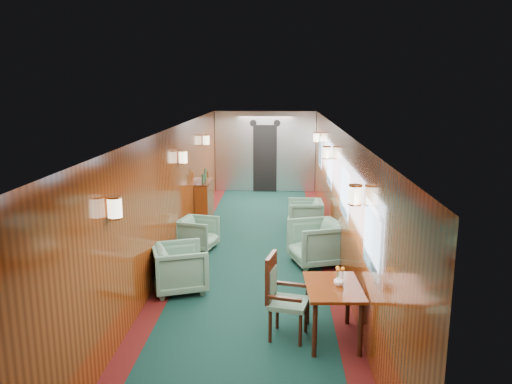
{
  "coord_description": "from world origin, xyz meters",
  "views": [
    {
      "loc": [
        0.46,
        -8.86,
        3.15
      ],
      "look_at": [
        0.0,
        0.42,
        1.15
      ],
      "focal_mm": 35.0,
      "sensor_mm": 36.0,
      "label": 1
    }
  ],
  "objects_px": {
    "dining_table": "(333,294)",
    "armchair_left_far": "(198,233)",
    "armchair_right_near": "(316,243)",
    "armchair_right_far": "(305,215)",
    "credenza": "(204,200)",
    "armchair_left_near": "(180,268)",
    "side_chair": "(281,293)"
  },
  "relations": [
    {
      "from": "dining_table",
      "to": "armchair_left_far",
      "type": "relative_size",
      "value": 1.44
    },
    {
      "from": "armchair_right_near",
      "to": "armchair_right_far",
      "type": "bearing_deg",
      "value": 165.12
    },
    {
      "from": "armchair_right_near",
      "to": "armchair_left_far",
      "type": "bearing_deg",
      "value": -125.64
    },
    {
      "from": "credenza",
      "to": "armchair_left_far",
      "type": "relative_size",
      "value": 1.75
    },
    {
      "from": "armchair_right_far",
      "to": "credenza",
      "type": "bearing_deg",
      "value": -110.75
    },
    {
      "from": "armchair_left_near",
      "to": "armchair_right_far",
      "type": "relative_size",
      "value": 1.07
    },
    {
      "from": "armchair_right_far",
      "to": "dining_table",
      "type": "bearing_deg",
      "value": 0.13
    },
    {
      "from": "side_chair",
      "to": "armchair_left_far",
      "type": "relative_size",
      "value": 1.57
    },
    {
      "from": "dining_table",
      "to": "side_chair",
      "type": "height_order",
      "value": "side_chair"
    },
    {
      "from": "armchair_right_near",
      "to": "armchair_right_far",
      "type": "xyz_separation_m",
      "value": [
        -0.09,
        2.12,
        -0.05
      ]
    },
    {
      "from": "dining_table",
      "to": "armchair_right_far",
      "type": "xyz_separation_m",
      "value": [
        -0.11,
        4.83,
        -0.26
      ]
    },
    {
      "from": "side_chair",
      "to": "credenza",
      "type": "bearing_deg",
      "value": 121.02
    },
    {
      "from": "armchair_right_far",
      "to": "side_chair",
      "type": "bearing_deg",
      "value": -7.63
    },
    {
      "from": "dining_table",
      "to": "armchair_left_far",
      "type": "distance_m",
      "value": 4.13
    },
    {
      "from": "credenza",
      "to": "dining_table",
      "type": "bearing_deg",
      "value": -66.44
    },
    {
      "from": "dining_table",
      "to": "armchair_left_near",
      "type": "height_order",
      "value": "armchair_left_near"
    },
    {
      "from": "dining_table",
      "to": "armchair_left_far",
      "type": "height_order",
      "value": "dining_table"
    },
    {
      "from": "armchair_right_far",
      "to": "armchair_left_near",
      "type": "bearing_deg",
      "value": -32.96
    },
    {
      "from": "armchair_left_far",
      "to": "armchair_right_far",
      "type": "height_order",
      "value": "armchair_right_far"
    },
    {
      "from": "armchair_left_near",
      "to": "armchair_right_near",
      "type": "xyz_separation_m",
      "value": [
        2.2,
        1.28,
        0.03
      ]
    },
    {
      "from": "credenza",
      "to": "armchair_right_far",
      "type": "distance_m",
      "value": 2.5
    },
    {
      "from": "side_chair",
      "to": "armchair_right_near",
      "type": "distance_m",
      "value": 2.73
    },
    {
      "from": "armchair_right_near",
      "to": "armchair_right_far",
      "type": "height_order",
      "value": "armchair_right_near"
    },
    {
      "from": "dining_table",
      "to": "armchair_right_far",
      "type": "height_order",
      "value": "dining_table"
    },
    {
      "from": "credenza",
      "to": "armchair_left_far",
      "type": "height_order",
      "value": "credenza"
    },
    {
      "from": "armchair_left_near",
      "to": "dining_table",
      "type": "bearing_deg",
      "value": -142.1
    },
    {
      "from": "armchair_left_near",
      "to": "armchair_right_near",
      "type": "bearing_deg",
      "value": -79.07
    },
    {
      "from": "armchair_left_near",
      "to": "armchair_right_near",
      "type": "distance_m",
      "value": 2.54
    },
    {
      "from": "armchair_right_far",
      "to": "armchair_left_far",
      "type": "bearing_deg",
      "value": -58.41
    },
    {
      "from": "credenza",
      "to": "armchair_right_far",
      "type": "height_order",
      "value": "credenza"
    },
    {
      "from": "side_chair",
      "to": "armchair_right_near",
      "type": "bearing_deg",
      "value": 89.66
    },
    {
      "from": "armchair_left_near",
      "to": "armchair_right_near",
      "type": "height_order",
      "value": "armchair_right_near"
    }
  ]
}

